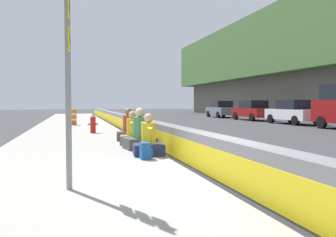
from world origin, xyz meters
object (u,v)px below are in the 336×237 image
at_px(parked_car_fourth, 293,112).
at_px(seated_person_foreground, 149,142).
at_px(seated_person_rear, 132,134).
at_px(parked_car_far, 221,109).
at_px(seated_person_far, 129,130).
at_px(parked_car_midline, 253,110).
at_px(backpack, 146,151).
at_px(route_sign_post, 68,54).
at_px(construction_barrel, 72,117).
at_px(seated_person_middle, 140,136).
at_px(fire_hydrant, 93,123).

bearing_deg(parked_car_fourth, seated_person_foreground, 134.26).
xyz_separation_m(seated_person_rear, parked_car_far, (22.37, -12.91, 0.39)).
bearing_deg(seated_person_rear, seated_person_far, -3.16).
distance_m(parked_car_fourth, parked_car_midline, 5.70).
distance_m(backpack, parked_car_midline, 23.18).
relative_size(route_sign_post, parked_car_fourth, 0.79).
relative_size(construction_barrel, parked_car_far, 0.21).
relative_size(seated_person_middle, parked_car_far, 0.26).
bearing_deg(parked_car_far, backpack, 152.78).
bearing_deg(backpack, seated_person_rear, -3.45).
distance_m(seated_person_far, construction_barrel, 10.06).
height_order(fire_hydrant, parked_car_fourth, parked_car_fourth).
bearing_deg(parked_car_far, route_sign_post, 152.16).
distance_m(fire_hydrant, construction_barrel, 6.46).
relative_size(seated_person_middle, backpack, 3.01).
bearing_deg(fire_hydrant, parked_car_midline, -51.44).
bearing_deg(parked_car_fourth, fire_hydrant, 111.23).
height_order(seated_person_far, parked_car_fourth, parked_car_fourth).
height_order(seated_person_rear, seated_person_far, seated_person_far).
bearing_deg(seated_person_foreground, seated_person_far, -0.85).
relative_size(backpack, parked_car_midline, 0.09).
relative_size(route_sign_post, construction_barrel, 3.79).
xyz_separation_m(seated_person_far, backpack, (-4.40, 0.26, -0.17)).
xyz_separation_m(seated_person_middle, construction_barrel, (12.34, 1.95, 0.10)).
xyz_separation_m(backpack, parked_car_far, (25.47, -13.10, 0.53)).
bearing_deg(seated_person_middle, fire_hydrant, 9.85).
bearing_deg(backpack, fire_hydrant, 5.96).
relative_size(fire_hydrant, parked_car_midline, 0.19).
distance_m(route_sign_post, parked_car_far, 31.78).
xyz_separation_m(seated_person_far, parked_car_fourth, (8.94, -13.02, 0.36)).
distance_m(seated_person_rear, parked_car_fourth, 16.62).
xyz_separation_m(route_sign_post, construction_barrel, (16.86, 0.01, -1.61)).
relative_size(seated_person_rear, construction_barrel, 1.14).
bearing_deg(seated_person_rear, parked_car_midline, -39.25).
relative_size(seated_person_far, parked_car_fourth, 0.26).
height_order(seated_person_foreground, construction_barrel, seated_person_foreground).
relative_size(fire_hydrant, seated_person_rear, 0.81).
xyz_separation_m(route_sign_post, parked_car_fourth, (15.95, -15.00, -1.37)).
bearing_deg(backpack, parked_car_far, -27.22).
distance_m(route_sign_post, backpack, 3.66).
height_order(seated_person_rear, parked_car_far, parked_car_far).
height_order(seated_person_rear, construction_barrel, seated_person_rear).
xyz_separation_m(seated_person_foreground, construction_barrel, (13.65, 1.94, 0.14)).
distance_m(seated_person_rear, parked_car_far, 25.83).
height_order(fire_hydrant, seated_person_middle, seated_person_middle).
relative_size(seated_person_rear, parked_car_fourth, 0.24).
distance_m(seated_person_middle, parked_car_fourth, 17.36).
xyz_separation_m(seated_person_foreground, backpack, (-0.60, 0.20, -0.14)).
xyz_separation_m(fire_hydrant, parked_car_midline, (11.18, -14.03, 0.27)).
distance_m(parked_car_fourth, parked_car_far, 12.13).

